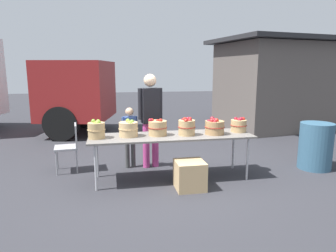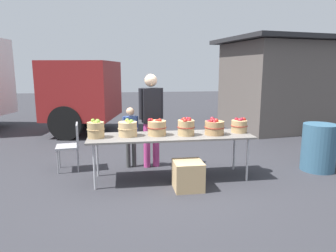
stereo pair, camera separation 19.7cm
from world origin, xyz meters
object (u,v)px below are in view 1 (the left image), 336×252
market_table (171,137)px  apple_basket_red_2 (214,127)px  apple_basket_red_0 (157,128)px  produce_crate (190,175)px  vendor_adult (150,113)px  folding_chair (70,144)px  apple_basket_green_0 (96,130)px  trash_barrel (316,146)px  apple_basket_red_3 (239,125)px  apple_basket_red_1 (187,127)px  child_customer (130,133)px  apple_basket_green_1 (129,129)px

market_table → apple_basket_red_2: apple_basket_red_2 is taller
apple_basket_red_0 → apple_basket_red_2: size_ratio=0.95×
produce_crate → market_table: bearing=111.0°
vendor_adult → folding_chair: bearing=-9.5°
apple_basket_green_0 → vendor_adult: size_ratio=0.17×
apple_basket_red_2 → vendor_adult: bearing=143.1°
trash_barrel → produce_crate: bearing=-168.5°
apple_basket_red_3 → vendor_adult: size_ratio=0.17×
trash_barrel → vendor_adult: bearing=167.4°
apple_basket_red_2 → vendor_adult: 1.24m
apple_basket_red_0 → apple_basket_red_1: 0.49m
apple_basket_red_1 → apple_basket_red_0: bearing=171.0°
apple_basket_red_2 → apple_basket_red_3: 0.50m
apple_basket_green_0 → vendor_adult: bearing=35.7°
apple_basket_green_0 → apple_basket_red_0: apple_basket_green_0 is taller
child_customer → produce_crate: (0.83, -1.22, -0.45)m
apple_basket_green_1 → trash_barrel: size_ratio=0.37×
apple_basket_red_2 → apple_basket_green_1: bearing=176.1°
apple_basket_red_0 → produce_crate: apple_basket_red_0 is taller
apple_basket_red_0 → apple_basket_red_3: (1.44, 0.03, -0.01)m
trash_barrel → apple_basket_red_2: bearing=-177.9°
apple_basket_red_1 → vendor_adult: size_ratio=0.18×
apple_basket_green_1 → child_customer: bearing=84.8°
apple_basket_green_0 → folding_chair: apple_basket_green_0 is taller
apple_basket_red_2 → child_customer: bearing=150.3°
apple_basket_green_0 → apple_basket_red_2: size_ratio=0.89×
apple_basket_red_3 → vendor_adult: bearing=157.0°
apple_basket_red_0 → apple_basket_red_1: bearing=-9.0°
produce_crate → apple_basket_red_1: bearing=82.4°
child_customer → apple_basket_green_1: bearing=69.8°
market_table → produce_crate: market_table is taller
apple_basket_red_3 → trash_barrel: (1.52, -0.04, -0.44)m
apple_basket_red_2 → produce_crate: bearing=-140.4°
apple_basket_red_2 → folding_chair: size_ratio=0.39×
market_table → folding_chair: (-1.72, 0.72, -0.21)m
market_table → folding_chair: size_ratio=3.14×
apple_basket_red_0 → trash_barrel: apple_basket_red_0 is taller
market_table → apple_basket_red_2: size_ratio=7.99×
apple_basket_red_3 → produce_crate: bearing=-151.3°
apple_basket_green_1 → apple_basket_red_2: apple_basket_green_1 is taller
apple_basket_red_1 → apple_basket_red_2: 0.48m
apple_basket_green_1 → apple_basket_red_2: size_ratio=0.95×
market_table → apple_basket_green_1: bearing=176.4°
apple_basket_green_1 → apple_basket_red_3: size_ratio=1.12×
apple_basket_green_0 → vendor_adult: vendor_adult is taller
apple_basket_red_2 → folding_chair: 2.59m
apple_basket_red_0 → child_customer: (-0.41, 0.69, -0.21)m
apple_basket_green_0 → child_customer: 0.95m
apple_basket_green_0 → produce_crate: (1.40, -0.50, -0.67)m
apple_basket_red_2 → folding_chair: (-2.44, 0.77, -0.37)m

